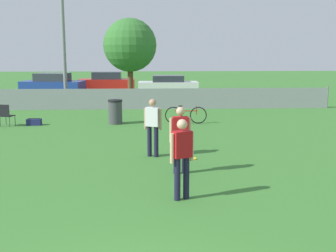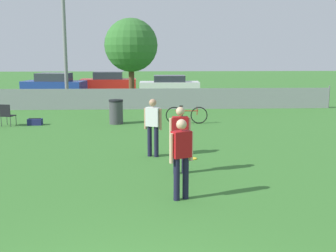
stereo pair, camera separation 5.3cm
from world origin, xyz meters
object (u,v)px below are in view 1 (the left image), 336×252
(player_thrower_red, at_px, (180,135))
(player_receiver_white, at_px, (153,124))
(parked_car_red, at_px, (107,82))
(gear_bag_sideline, at_px, (34,122))
(trash_bin, at_px, (115,112))
(parked_car_white, at_px, (168,84))
(folding_chair_sideline, at_px, (6,114))
(bicycle_sideline, at_px, (186,115))
(tree_near_pole, at_px, (130,45))
(parked_car_blue, at_px, (53,84))
(light_pole, at_px, (62,11))
(player_defender_red, at_px, (182,154))
(frisbee_disc, at_px, (192,158))

(player_thrower_red, bearing_deg, player_receiver_white, 107.19)
(parked_car_red, bearing_deg, player_thrower_red, -80.65)
(player_thrower_red, height_order, gear_bag_sideline, player_thrower_red)
(trash_bin, xyz_separation_m, parked_car_white, (2.91, 13.19, 0.12))
(folding_chair_sideline, relative_size, bicycle_sideline, 0.51)
(tree_near_pole, xyz_separation_m, trash_bin, (-0.40, -6.72, -2.84))
(tree_near_pole, relative_size, folding_chair_sideline, 5.36)
(trash_bin, xyz_separation_m, parked_car_blue, (-5.39, 12.81, 0.19))
(player_receiver_white, xyz_separation_m, folding_chair_sideline, (-5.93, 5.31, -0.47))
(tree_near_pole, relative_size, trash_bin, 4.77)
(light_pole, bearing_deg, player_thrower_red, -68.27)
(player_defender_red, xyz_separation_m, trash_bin, (-2.05, 9.36, -0.46))
(light_pole, xyz_separation_m, player_receiver_white, (4.67, -11.61, -4.19))
(parked_car_red, bearing_deg, tree_near_pole, -76.04)
(parked_car_blue, bearing_deg, frisbee_disc, -56.78)
(tree_near_pole, height_order, player_thrower_red, tree_near_pole)
(player_defender_red, height_order, player_thrower_red, same)
(player_receiver_white, height_order, parked_car_red, player_receiver_white)
(player_defender_red, xyz_separation_m, bicycle_sideline, (0.94, 9.25, -0.61))
(parked_car_red, distance_m, parked_car_white, 4.94)
(parked_car_blue, bearing_deg, player_thrower_red, -59.38)
(folding_chair_sideline, relative_size, parked_car_blue, 0.20)
(player_thrower_red, relative_size, frisbee_disc, 6.72)
(light_pole, distance_m, frisbee_disc, 14.26)
(player_defender_red, distance_m, trash_bin, 9.59)
(parked_car_blue, height_order, parked_car_white, parked_car_blue)
(tree_near_pole, bearing_deg, gear_bag_sideline, -118.73)
(player_defender_red, bearing_deg, trash_bin, 77.95)
(player_receiver_white, distance_m, folding_chair_sideline, 7.97)
(frisbee_disc, height_order, parked_car_white, parked_car_white)
(player_defender_red, relative_size, parked_car_red, 0.40)
(player_thrower_red, distance_m, trash_bin, 7.79)
(light_pole, relative_size, trash_bin, 8.58)
(gear_bag_sideline, xyz_separation_m, parked_car_blue, (-2.02, 12.97, 0.58))
(light_pole, relative_size, player_defender_red, 5.19)
(light_pole, xyz_separation_m, parked_car_white, (6.08, 7.28, -4.53))
(tree_near_pole, relative_size, player_defender_red, 2.88)
(tree_near_pole, xyz_separation_m, player_thrower_red, (1.76, -14.19, -2.38))
(gear_bag_sideline, bearing_deg, player_receiver_white, -48.65)
(player_defender_red, bearing_deg, tree_near_pole, 71.45)
(tree_near_pole, relative_size, player_thrower_red, 2.88)
(light_pole, distance_m, player_receiver_white, 13.20)
(player_thrower_red, height_order, folding_chair_sideline, player_thrower_red)
(light_pole, distance_m, parked_car_blue, 8.52)
(tree_near_pole, bearing_deg, folding_chair_sideline, -124.16)
(player_defender_red, height_order, trash_bin, player_defender_red)
(folding_chair_sideline, bearing_deg, parked_car_white, -104.44)
(light_pole, distance_m, tree_near_pole, 4.08)
(frisbee_disc, bearing_deg, player_defender_red, -99.97)
(player_receiver_white, bearing_deg, parked_car_red, 121.56)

